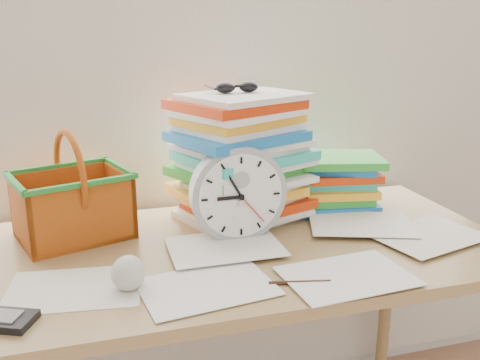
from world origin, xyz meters
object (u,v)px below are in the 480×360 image
object	(u,v)px
paper_stack	(242,158)
clock	(238,193)
book_stack	(335,182)
desk	(240,271)
basket	(71,186)

from	to	relation	value
paper_stack	clock	xyz separation A→B (m)	(-0.06, -0.15, -0.06)
clock	book_stack	xyz separation A→B (m)	(0.36, 0.17, -0.05)
paper_stack	clock	bearing A→B (deg)	-109.78
desk	paper_stack	size ratio (longest dim) A/B	3.82
paper_stack	book_stack	xyz separation A→B (m)	(0.31, 0.01, -0.10)
basket	paper_stack	bearing A→B (deg)	-15.56
paper_stack	clock	size ratio (longest dim) A/B	1.44
book_stack	basket	size ratio (longest dim) A/B	0.95
desk	paper_stack	bearing A→B (deg)	72.13
basket	desk	bearing A→B (deg)	-41.23
clock	basket	distance (m)	0.44
desk	book_stack	world-z (taller)	book_stack
desk	basket	size ratio (longest dim) A/B	4.89
basket	clock	bearing A→B (deg)	-35.81
desk	paper_stack	xyz separation A→B (m)	(0.06, 0.20, 0.26)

